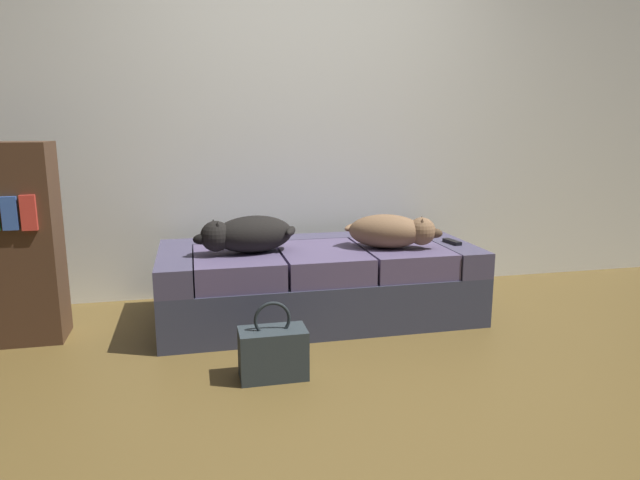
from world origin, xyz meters
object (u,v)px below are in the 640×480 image
object	(u,v)px
handbag	(273,352)
dog_dark	(247,234)
dog_tan	(392,231)
bookshelf	(4,244)
couch	(318,282)
tv_remote	(452,242)

from	to	relation	value
handbag	dog_dark	bearing A→B (deg)	93.13
dog_tan	bookshelf	bearing A→B (deg)	176.62
couch	dog_dark	distance (m)	0.56
tv_remote	handbag	bearing A→B (deg)	-159.66
tv_remote	handbag	world-z (taller)	tv_remote
dog_dark	handbag	size ratio (longest dim) A/B	1.66
tv_remote	dog_dark	bearing A→B (deg)	169.78
dog_dark	tv_remote	world-z (taller)	dog_dark
tv_remote	couch	bearing A→B (deg)	163.86
tv_remote	bookshelf	size ratio (longest dim) A/B	0.14
dog_dark	tv_remote	distance (m)	1.29
tv_remote	handbag	size ratio (longest dim) A/B	0.40
dog_dark	tv_remote	xyz separation A→B (m)	(1.28, -0.03, -0.10)
couch	dog_tan	bearing A→B (deg)	-18.44
dog_tan	bookshelf	distance (m)	2.18
tv_remote	bookshelf	xyz separation A→B (m)	(-2.60, 0.10, 0.09)
bookshelf	tv_remote	bearing A→B (deg)	-2.10
tv_remote	bookshelf	world-z (taller)	bookshelf
dog_dark	tv_remote	size ratio (longest dim) A/B	4.18
couch	handbag	bearing A→B (deg)	-116.60
tv_remote	handbag	xyz separation A→B (m)	(-1.24, -0.69, -0.34)
handbag	bookshelf	bearing A→B (deg)	149.74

